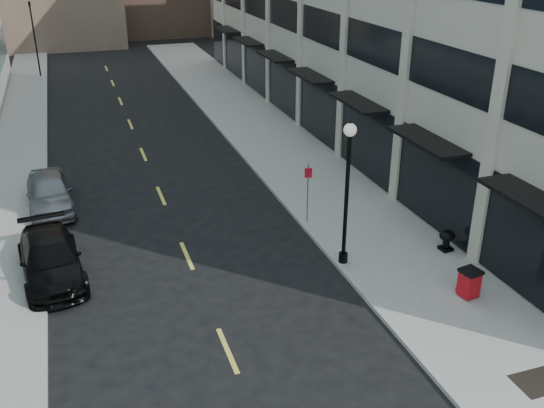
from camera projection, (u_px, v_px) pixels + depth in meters
sidewalk_right at (311, 175)px, 30.29m from camera, size 5.00×80.00×0.15m
sidewalk_left at (11, 213)px, 26.20m from camera, size 3.00×80.00×0.15m
grate_far at (540, 382)px, 16.31m from camera, size 1.40×1.00×0.01m
road_centerline at (173, 222)px, 25.54m from camera, size 0.15×68.20×0.01m
traffic_signal at (30, 6)px, 48.31m from camera, size 0.66×0.66×6.98m
car_black_pickup at (51, 259)px, 21.25m from camera, size 2.54×5.16×1.44m
car_silver_sedan at (50, 192)px, 26.52m from camera, size 2.16×4.75×1.58m
trash_bin at (469, 282)px, 19.92m from camera, size 0.72×0.75×1.00m
lamppost at (347, 182)px, 20.92m from camera, size 0.45×0.45×5.39m
sign_post at (308, 185)px, 24.62m from camera, size 0.30×0.11×2.56m
urn_planter at (447, 238)px, 22.85m from camera, size 0.59×0.59×0.82m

